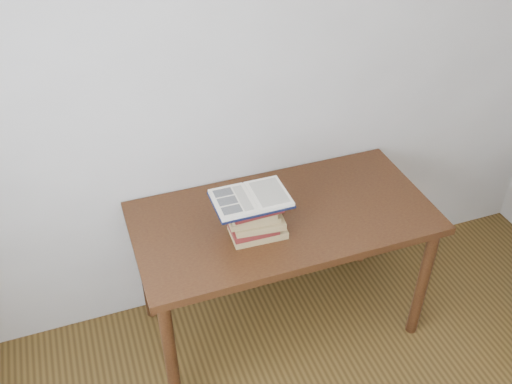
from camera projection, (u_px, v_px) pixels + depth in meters
name	position (u px, v px, depth m)	size (l,w,h in m)	color
desk	(283.00, 230.00, 2.77)	(1.44, 0.72, 0.77)	#432710
book_stack	(254.00, 218.00, 2.55)	(0.27, 0.20, 0.19)	tan
open_book	(251.00, 198.00, 2.49)	(0.33, 0.23, 0.03)	black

